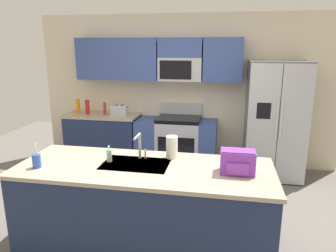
% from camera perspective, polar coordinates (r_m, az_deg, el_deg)
% --- Properties ---
extents(ground_plane, '(9.00, 9.00, 0.00)m').
position_cam_1_polar(ground_plane, '(3.98, -1.33, -16.99)').
color(ground_plane, '#66605B').
rests_on(ground_plane, ground).
extents(kitchen_wall_unit, '(5.20, 0.43, 2.60)m').
position_cam_1_polar(kitchen_wall_unit, '(5.51, 1.57, 8.10)').
color(kitchen_wall_unit, beige).
rests_on(kitchen_wall_unit, ground).
extents(back_counter, '(1.28, 0.63, 0.90)m').
position_cam_1_polar(back_counter, '(5.78, -11.58, -2.22)').
color(back_counter, '#1E2A4D').
rests_on(back_counter, ground).
extents(range_oven, '(1.36, 0.61, 1.10)m').
position_cam_1_polar(range_oven, '(5.44, 1.55, -3.07)').
color(range_oven, '#B7BABF').
rests_on(range_oven, ground).
extents(refrigerator, '(0.90, 0.76, 1.85)m').
position_cam_1_polar(refrigerator, '(5.25, 18.79, 0.95)').
color(refrigerator, '#4C4F54').
rests_on(refrigerator, ground).
extents(island_counter, '(2.57, 0.97, 0.90)m').
position_cam_1_polar(island_counter, '(3.38, -4.26, -14.35)').
color(island_counter, '#1E2A4D').
rests_on(island_counter, ground).
extents(toaster, '(0.28, 0.16, 0.18)m').
position_cam_1_polar(toaster, '(5.49, -8.79, 2.82)').
color(toaster, '#B7BABF').
rests_on(toaster, back_counter).
extents(pepper_mill, '(0.05, 0.05, 0.21)m').
position_cam_1_polar(pepper_mill, '(5.64, -11.39, 3.16)').
color(pepper_mill, '#B2332D').
rests_on(pepper_mill, back_counter).
extents(bottle_orange, '(0.07, 0.07, 0.27)m').
position_cam_1_polar(bottle_orange, '(5.81, -16.00, 3.49)').
color(bottle_orange, orange).
rests_on(bottle_orange, back_counter).
extents(bottle_red, '(0.07, 0.07, 0.25)m').
position_cam_1_polar(bottle_red, '(5.72, -14.40, 3.36)').
color(bottle_red, red).
rests_on(bottle_red, back_counter).
extents(sink_faucet, '(0.09, 0.22, 0.28)m').
position_cam_1_polar(sink_faucet, '(3.33, -5.18, -3.28)').
color(sink_faucet, '#B7BABF').
rests_on(sink_faucet, island_counter).
extents(drink_cup_blue, '(0.08, 0.08, 0.26)m').
position_cam_1_polar(drink_cup_blue, '(3.38, -22.71, -5.83)').
color(drink_cup_blue, blue).
rests_on(drink_cup_blue, island_counter).
extents(soap_dispenser, '(0.06, 0.06, 0.17)m').
position_cam_1_polar(soap_dispenser, '(3.34, -10.62, -5.23)').
color(soap_dispenser, '#A5D8B2').
rests_on(soap_dispenser, island_counter).
extents(paper_towel_roll, '(0.12, 0.12, 0.24)m').
position_cam_1_polar(paper_towel_roll, '(3.37, 0.70, -3.85)').
color(paper_towel_roll, white).
rests_on(paper_towel_roll, island_counter).
extents(backpack, '(0.32, 0.22, 0.23)m').
position_cam_1_polar(backpack, '(3.04, 12.50, -6.29)').
color(backpack, purple).
rests_on(backpack, island_counter).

